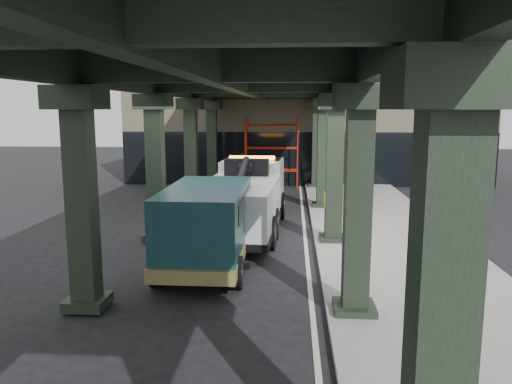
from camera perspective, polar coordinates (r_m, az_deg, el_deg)
The scene contains 8 objects.
ground at distance 15.20m, azimuth -0.58°, elevation -7.81°, with size 90.00×90.00×0.00m, color black.
sidewalk at distance 17.37m, azimuth 15.02°, elevation -5.68°, with size 5.00×40.00×0.15m, color gray.
lane_stripe at distance 17.08m, azimuth 5.70°, elevation -5.90°, with size 0.12×38.00×0.01m, color silver.
viaduct at distance 16.58m, azimuth -1.44°, elevation 12.72°, with size 7.40×32.00×6.40m.
building at distance 34.49m, azimuth 5.54°, elevation 8.53°, with size 22.00×10.00×8.00m, color #C6B793.
scaffolding at distance 29.24m, azimuth 1.79°, elevation 4.71°, with size 3.08×0.88×4.00m.
tow_truck at distance 18.41m, azimuth -1.19°, elevation -0.40°, with size 2.87×8.66×2.80m.
towed_van at distance 14.47m, azimuth -5.47°, elevation -3.52°, with size 2.37×5.86×2.37m.
Camera 1 is at (1.21, -14.47, 4.50)m, focal length 35.00 mm.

